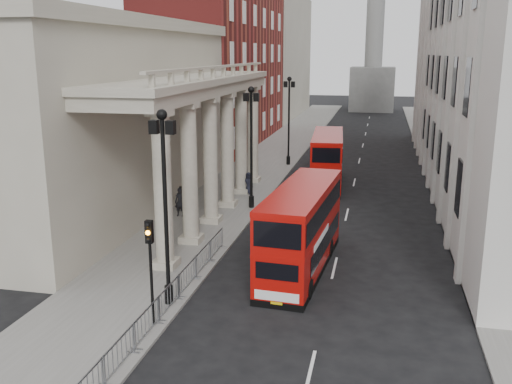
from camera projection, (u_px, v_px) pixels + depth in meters
ground at (145, 353)px, 20.68m from camera, size 260.00×260.00×0.00m
sidewalk_west at (250, 177)px, 49.74m from camera, size 6.00×140.00×0.12m
sidewalk_east at (448, 186)px, 46.31m from camera, size 3.00×140.00×0.12m
kerb at (283, 178)px, 49.13m from camera, size 0.20×140.00×0.14m
portico_building at (102, 123)px, 38.50m from camera, size 9.00×28.00×12.00m
brick_building at (222, 49)px, 65.77m from camera, size 9.00×32.00×22.00m
west_building_far at (273, 56)px, 96.36m from camera, size 9.00×30.00×20.00m
east_building at (491, 28)px, 44.72m from camera, size 8.00×55.00×25.00m
monument_column at (375, 22)px, 102.88m from camera, size 8.00×8.00×54.20m
lamp_post_south at (165, 195)px, 23.42m from camera, size 1.05×0.44×8.32m
lamp_post_mid at (251, 139)px, 38.60m from camera, size 1.05×0.44×8.32m
lamp_post_north at (289, 115)px, 53.78m from camera, size 1.05×0.44×8.32m
traffic_light at (150, 253)px, 21.92m from camera, size 0.28×0.33×4.30m
crowd_barriers at (159, 309)px, 22.70m from camera, size 0.50×18.75×1.10m
bus_near at (302, 227)px, 28.19m from camera, size 3.08×9.92×4.22m
bus_far at (327, 158)px, 46.47m from camera, size 3.06×9.94×4.23m
pedestrian_a at (180, 202)px, 37.39m from camera, size 0.70×0.46×1.90m
pedestrian_b at (181, 197)px, 39.51m from camera, size 0.80×0.65×1.53m
pedestrian_c at (249, 183)px, 43.31m from camera, size 0.91×0.69×1.67m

